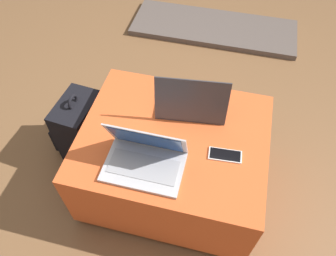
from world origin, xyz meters
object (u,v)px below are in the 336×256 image
Objects in this scene: laptop_near at (145,157)px; cell_phone at (225,155)px; laptop_far at (191,102)px; backpack at (80,127)px.

cell_phone is (0.34, 0.13, -0.04)m from laptop_near.
laptop_near is 0.37m from cell_phone.
laptop_near is 0.95× the size of laptop_far.
laptop_far is 0.74m from backpack.
laptop_far is 0.32m from cell_phone.
cell_phone is 0.93m from backpack.
backpack is at bearing -106.09° from cell_phone.
laptop_far is 2.39× the size of cell_phone.
laptop_near is 0.39m from laptop_far.
laptop_near is at bearing -73.81° from cell_phone.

